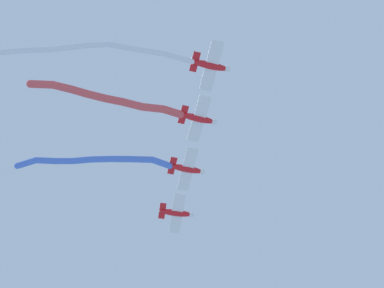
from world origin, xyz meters
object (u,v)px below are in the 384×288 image
airplane_lead (211,66)px  airplane_slot (177,213)px  airplane_left_wing (199,118)px  airplane_right_wing (187,169)px

airplane_lead → airplane_slot: airplane_slot is taller
airplane_left_wing → airplane_slot: 14.33m
airplane_left_wing → airplane_right_wing: airplane_left_wing is taller
airplane_lead → airplane_right_wing: size_ratio=0.99×
airplane_lead → airplane_slot: (14.08, -16.26, 0.30)m
airplane_right_wing → airplane_slot: airplane_slot is taller
airplane_right_wing → airplane_slot: (4.69, -5.41, 0.30)m
airplane_right_wing → airplane_lead: bearing=-91.2°
airplane_lead → airplane_left_wing: size_ratio=1.01×
airplane_lead → airplane_left_wing: 7.18m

